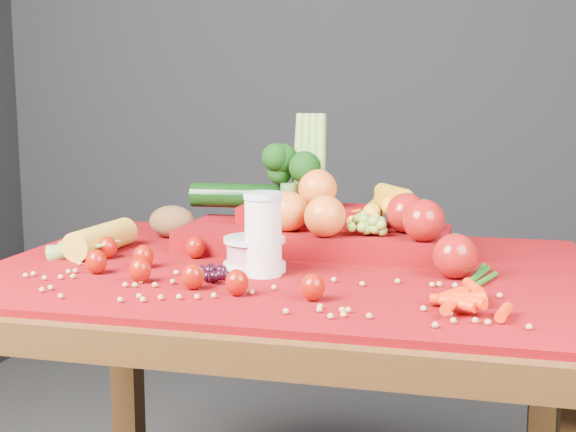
% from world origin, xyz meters
% --- Properties ---
extents(table, '(1.10, 0.80, 0.75)m').
position_xyz_m(table, '(0.00, 0.00, 0.66)').
color(table, '#381D0C').
rests_on(table, ground).
extents(red_cloth, '(1.05, 0.75, 0.01)m').
position_xyz_m(red_cloth, '(0.00, 0.00, 0.76)').
color(red_cloth, maroon).
rests_on(red_cloth, table).
extents(milk_glass, '(0.07, 0.07, 0.14)m').
position_xyz_m(milk_glass, '(-0.02, -0.08, 0.84)').
color(milk_glass, white).
rests_on(milk_glass, red_cloth).
extents(yogurt_bowl, '(0.11, 0.11, 0.06)m').
position_xyz_m(yogurt_bowl, '(-0.04, -0.05, 0.79)').
color(yogurt_bowl, silver).
rests_on(yogurt_bowl, red_cloth).
extents(strawberry_scatter, '(0.48, 0.28, 0.05)m').
position_xyz_m(strawberry_scatter, '(-0.16, -0.13, 0.79)').
color(strawberry_scatter, '#941304').
rests_on(strawberry_scatter, red_cloth).
extents(dark_grape_cluster, '(0.06, 0.05, 0.03)m').
position_xyz_m(dark_grape_cluster, '(-0.09, -0.15, 0.78)').
color(dark_grape_cluster, black).
rests_on(dark_grape_cluster, red_cloth).
extents(soybean_scatter, '(0.84, 0.24, 0.01)m').
position_xyz_m(soybean_scatter, '(0.00, -0.20, 0.77)').
color(soybean_scatter, '#B7844E').
rests_on(soybean_scatter, red_cloth).
extents(corn_ear, '(0.20, 0.24, 0.06)m').
position_xyz_m(corn_ear, '(-0.38, -0.01, 0.78)').
color(corn_ear, gold).
rests_on(corn_ear, red_cloth).
extents(potato, '(0.10, 0.07, 0.07)m').
position_xyz_m(potato, '(-0.30, 0.21, 0.80)').
color(potato, brown).
rests_on(potato, red_cloth).
extents(baby_carrot_pile, '(0.18, 0.17, 0.03)m').
position_xyz_m(baby_carrot_pile, '(0.34, -0.21, 0.78)').
color(baby_carrot_pile, red).
rests_on(baby_carrot_pile, red_cloth).
extents(green_bean_pile, '(0.14, 0.12, 0.01)m').
position_xyz_m(green_bean_pile, '(0.35, -0.01, 0.77)').
color(green_bean_pile, '#215613').
rests_on(green_bean_pile, red_cloth).
extents(produce_mound, '(0.60, 0.35, 0.27)m').
position_xyz_m(produce_mound, '(0.04, 0.15, 0.82)').
color(produce_mound, maroon).
rests_on(produce_mound, red_cloth).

